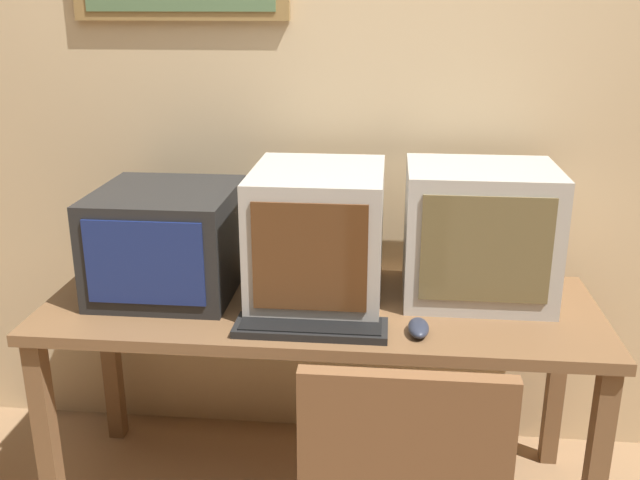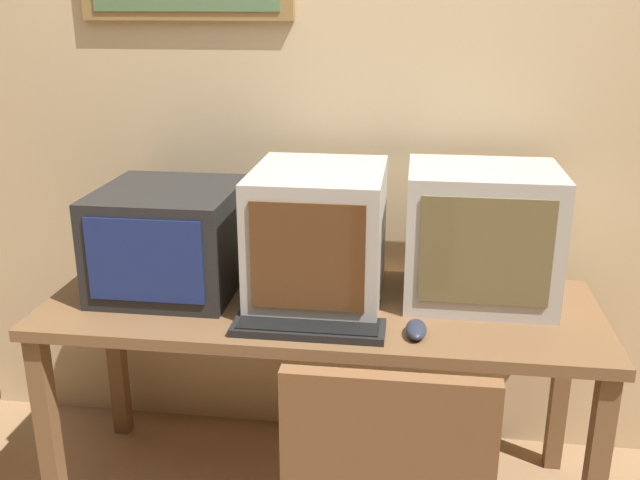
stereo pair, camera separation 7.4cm
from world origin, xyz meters
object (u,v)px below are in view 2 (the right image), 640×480
object	(u,v)px
keyboard_main	(308,327)
monitor_right	(481,235)
mouse_near_keyboard	(416,329)
monitor_center	(318,235)
monitor_left	(170,239)
desk_clock	(111,248)

from	to	relation	value
keyboard_main	monitor_right	bearing A→B (deg)	32.67
mouse_near_keyboard	monitor_center	bearing A→B (deg)	142.77
monitor_left	monitor_right	world-z (taller)	monitor_right
monitor_right	keyboard_main	distance (m)	0.62
monitor_right	monitor_left	bearing A→B (deg)	-177.16
monitor_left	monitor_right	size ratio (longest dim) A/B	1.00
monitor_left	keyboard_main	xyz separation A→B (m)	(0.49, -0.27, -0.15)
monitor_right	mouse_near_keyboard	bearing A→B (deg)	-121.91
keyboard_main	mouse_near_keyboard	world-z (taller)	mouse_near_keyboard
monitor_left	mouse_near_keyboard	distance (m)	0.85
monitor_center	monitor_right	world-z (taller)	monitor_right
monitor_left	monitor_center	distance (m)	0.49
desk_clock	monitor_left	bearing A→B (deg)	-31.05
monitor_center	desk_clock	size ratio (longest dim) A/B	3.69
monitor_center	mouse_near_keyboard	world-z (taller)	monitor_center
monitor_right	keyboard_main	bearing A→B (deg)	-147.33
monitor_left	mouse_near_keyboard	size ratio (longest dim) A/B	3.84
mouse_near_keyboard	desk_clock	world-z (taller)	desk_clock
monitor_center	monitor_right	distance (m)	0.50
keyboard_main	desk_clock	xyz separation A→B (m)	(-0.78, 0.44, 0.05)
monitor_right	keyboard_main	world-z (taller)	monitor_right
keyboard_main	desk_clock	distance (m)	0.89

